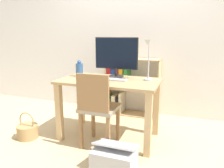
{
  "coord_description": "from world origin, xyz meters",
  "views": [
    {
      "loc": [
        0.9,
        -2.38,
        1.27
      ],
      "look_at": [
        0.0,
        0.1,
        0.67
      ],
      "focal_mm": 35.0,
      "sensor_mm": 36.0,
      "label": 1
    }
  ],
  "objects_px": {
    "chair": "(98,107)",
    "bookshelf": "(123,87)",
    "vase": "(79,69)",
    "keyboard": "(113,79)",
    "desk_lamp": "(148,56)",
    "storage_box": "(115,158)",
    "basket": "(28,131)",
    "monitor": "(116,55)"
  },
  "relations": [
    {
      "from": "bookshelf",
      "to": "storage_box",
      "type": "relative_size",
      "value": 2.28
    },
    {
      "from": "bookshelf",
      "to": "storage_box",
      "type": "bearing_deg",
      "value": -75.82
    },
    {
      "from": "vase",
      "to": "chair",
      "type": "height_order",
      "value": "vase"
    },
    {
      "from": "basket",
      "to": "storage_box",
      "type": "xyz_separation_m",
      "value": [
        1.24,
        -0.25,
        0.03
      ]
    },
    {
      "from": "vase",
      "to": "chair",
      "type": "xyz_separation_m",
      "value": [
        0.4,
        -0.34,
        -0.35
      ]
    },
    {
      "from": "chair",
      "to": "bookshelf",
      "type": "distance_m",
      "value": 1.16
    },
    {
      "from": "vase",
      "to": "basket",
      "type": "distance_m",
      "value": 1.0
    },
    {
      "from": "keyboard",
      "to": "desk_lamp",
      "type": "relative_size",
      "value": 0.66
    },
    {
      "from": "bookshelf",
      "to": "basket",
      "type": "height_order",
      "value": "bookshelf"
    },
    {
      "from": "chair",
      "to": "monitor",
      "type": "bearing_deg",
      "value": 76.99
    },
    {
      "from": "desk_lamp",
      "to": "bookshelf",
      "type": "distance_m",
      "value": 1.13
    },
    {
      "from": "monitor",
      "to": "bookshelf",
      "type": "relative_size",
      "value": 0.61
    },
    {
      "from": "vase",
      "to": "bookshelf",
      "type": "relative_size",
      "value": 0.23
    },
    {
      "from": "desk_lamp",
      "to": "vase",
      "type": "bearing_deg",
      "value": -179.6
    },
    {
      "from": "monitor",
      "to": "chair",
      "type": "height_order",
      "value": "monitor"
    },
    {
      "from": "basket",
      "to": "storage_box",
      "type": "distance_m",
      "value": 1.27
    },
    {
      "from": "monitor",
      "to": "basket",
      "type": "height_order",
      "value": "monitor"
    },
    {
      "from": "chair",
      "to": "bookshelf",
      "type": "bearing_deg",
      "value": 86.43
    },
    {
      "from": "chair",
      "to": "bookshelf",
      "type": "height_order",
      "value": "bookshelf"
    },
    {
      "from": "desk_lamp",
      "to": "storage_box",
      "type": "xyz_separation_m",
      "value": [
        -0.15,
        -0.7,
        -0.91
      ]
    },
    {
      "from": "keyboard",
      "to": "basket",
      "type": "bearing_deg",
      "value": -159.36
    },
    {
      "from": "monitor",
      "to": "desk_lamp",
      "type": "xyz_separation_m",
      "value": [
        0.42,
        -0.12,
        0.01
      ]
    },
    {
      "from": "storage_box",
      "to": "bookshelf",
      "type": "bearing_deg",
      "value": 104.18
    },
    {
      "from": "chair",
      "to": "storage_box",
      "type": "relative_size",
      "value": 2.2
    },
    {
      "from": "keyboard",
      "to": "chair",
      "type": "bearing_deg",
      "value": -106.64
    },
    {
      "from": "chair",
      "to": "basket",
      "type": "relative_size",
      "value": 2.59
    },
    {
      "from": "monitor",
      "to": "bookshelf",
      "type": "height_order",
      "value": "monitor"
    },
    {
      "from": "vase",
      "to": "storage_box",
      "type": "relative_size",
      "value": 0.53
    },
    {
      "from": "chair",
      "to": "basket",
      "type": "bearing_deg",
      "value": 179.5
    },
    {
      "from": "vase",
      "to": "chair",
      "type": "distance_m",
      "value": 0.63
    },
    {
      "from": "vase",
      "to": "basket",
      "type": "relative_size",
      "value": 0.62
    },
    {
      "from": "monitor",
      "to": "basket",
      "type": "xyz_separation_m",
      "value": [
        -0.97,
        -0.56,
        -0.93
      ]
    },
    {
      "from": "chair",
      "to": "bookshelf",
      "type": "relative_size",
      "value": 0.97
    },
    {
      "from": "keyboard",
      "to": "bookshelf",
      "type": "bearing_deg",
      "value": 99.19
    },
    {
      "from": "keyboard",
      "to": "basket",
      "type": "relative_size",
      "value": 0.94
    },
    {
      "from": "basket",
      "to": "storage_box",
      "type": "height_order",
      "value": "basket"
    },
    {
      "from": "desk_lamp",
      "to": "storage_box",
      "type": "distance_m",
      "value": 1.16
    },
    {
      "from": "monitor",
      "to": "desk_lamp",
      "type": "distance_m",
      "value": 0.44
    },
    {
      "from": "desk_lamp",
      "to": "basket",
      "type": "relative_size",
      "value": 1.41
    },
    {
      "from": "vase",
      "to": "keyboard",
      "type": "bearing_deg",
      "value": -6.74
    },
    {
      "from": "keyboard",
      "to": "desk_lamp",
      "type": "distance_m",
      "value": 0.49
    },
    {
      "from": "monitor",
      "to": "vase",
      "type": "height_order",
      "value": "monitor"
    }
  ]
}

